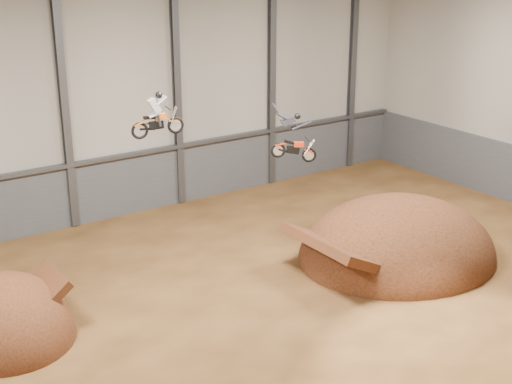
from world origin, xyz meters
The scene contains 12 objects.
floor centered at (0.00, 0.00, 0.00)m, with size 40.00×40.00×0.00m, color #432812.
back_wall centered at (0.00, 15.00, 7.00)m, with size 40.00×0.10×14.00m, color #A59E92.
lower_band_back centered at (0.00, 14.90, 1.75)m, with size 39.80×0.18×3.50m, color #4B4D52.
steel_rail centered at (0.00, 14.75, 3.55)m, with size 39.80×0.35×0.20m, color #47494F.
steel_column_2 centered at (-3.33, 14.80, 7.00)m, with size 0.40×0.36×13.90m, color #47494F.
steel_column_3 centered at (3.33, 14.80, 7.00)m, with size 0.40×0.36×13.90m, color #47494F.
steel_column_4 centered at (10.00, 14.80, 7.00)m, with size 0.40×0.36×13.90m, color #47494F.
steel_column_5 centered at (16.67, 14.80, 7.00)m, with size 0.40×0.36×13.90m, color #47494F.
takeoff_ramp centered at (-9.83, 5.01, 0.00)m, with size 5.18×5.97×5.18m, color #381A0E.
landing_ramp centered at (8.47, 1.79, 0.00)m, with size 10.29×9.11×5.94m, color #381A0E.
fmx_rider_a centered at (-2.94, 4.71, 8.31)m, with size 2.22×0.85×2.01m, color orange, non-canonical shape.
fmx_rider_b centered at (4.13, 4.86, 6.31)m, with size 2.96×0.85×2.54m, color red, non-canonical shape.
Camera 1 is at (-15.69, -21.09, 14.89)m, focal length 50.00 mm.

